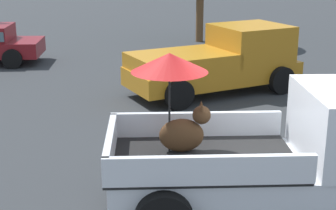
{
  "coord_description": "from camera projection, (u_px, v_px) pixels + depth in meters",
  "views": [
    {
      "loc": [
        -3.34,
        -6.46,
        3.84
      ],
      "look_at": [
        -1.14,
        2.22,
        1.1
      ],
      "focal_mm": 54.63,
      "sensor_mm": 36.0,
      "label": 1
    }
  ],
  "objects": [
    {
      "name": "ground_plane",
      "position": [
        275.0,
        208.0,
        7.89
      ],
      "size": [
        80.0,
        80.0,
        0.0
      ],
      "primitive_type": "plane",
      "color": "#2D3033"
    },
    {
      "name": "pickup_truck_main",
      "position": [
        307.0,
        150.0,
        7.64
      ],
      "size": [
        5.32,
        3.07,
        2.41
      ],
      "rotation": [
        0.0,
        0.0,
        -0.2
      ],
      "color": "black",
      "rests_on": "ground"
    },
    {
      "name": "pickup_truck_red",
      "position": [
        220.0,
        61.0,
        14.11
      ],
      "size": [
        5.08,
        2.99,
        1.8
      ],
      "rotation": [
        0.0,
        0.0,
        0.22
      ],
      "color": "black",
      "rests_on": "ground"
    }
  ]
}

